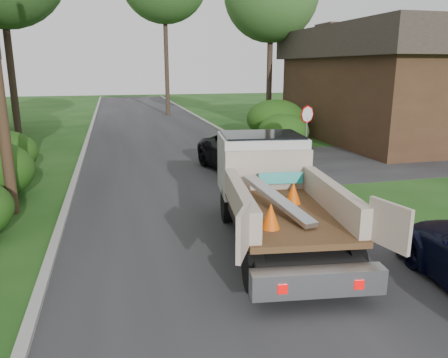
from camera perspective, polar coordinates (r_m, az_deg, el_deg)
ground at (r=9.13m, az=4.03°, el=-11.57°), size 120.00×120.00×0.00m
road at (r=18.41m, az=-5.71°, el=1.81°), size 8.00×90.00×0.02m
side_street at (r=22.61m, az=26.41°, el=2.72°), size 16.00×7.00×0.02m
curb_left at (r=18.27m, az=-18.53°, el=1.20°), size 0.20×90.00×0.12m
curb_right at (r=19.41m, az=6.34°, el=2.61°), size 0.20×90.00×0.12m
stop_sign at (r=18.65m, az=10.77°, el=7.31°), size 0.71×0.32×2.48m
house_right at (r=26.82m, az=21.87°, el=11.60°), size 9.72×12.96×6.20m
hedge_left_c at (r=18.53m, az=-27.07°, el=3.04°), size 2.60×2.60×1.70m
hedge_right_a at (r=22.64m, az=7.79°, el=6.28°), size 2.60×2.60×1.70m
hedge_right_b at (r=25.64m, az=6.77°, el=7.82°), size 3.38×3.38×2.21m
flatbed_truck at (r=10.73m, az=6.00°, el=-0.52°), size 3.28×6.32×2.29m
black_pickup at (r=16.65m, az=3.61°, el=3.25°), size 3.48×6.00×1.57m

